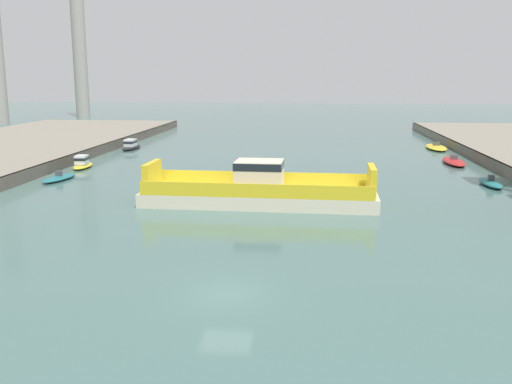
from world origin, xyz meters
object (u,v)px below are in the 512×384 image
object	(u,v)px
moored_boat_mid_left	(436,147)
smokestack_distant_a	(79,48)
moored_boat_near_left	(131,145)
moored_boat_near_right	(454,161)
moored_boat_mid_right	(491,183)
moored_boat_far_right	(59,178)
chain_ferry	(259,191)
moored_boat_far_left	(82,163)

from	to	relation	value
moored_boat_mid_left	smokestack_distant_a	distance (m)	97.92
smokestack_distant_a	moored_boat_near_left	bearing A→B (deg)	-62.38
moored_boat_near_right	moored_boat_mid_right	distance (m)	14.01
moored_boat_far_right	chain_ferry	bearing A→B (deg)	-22.66
moored_boat_far_right	moored_boat_far_left	bearing A→B (deg)	95.46
moored_boat_near_right	moored_boat_mid_left	bearing A→B (deg)	86.36
moored_boat_mid_left	moored_boat_far_right	bearing A→B (deg)	-145.67
chain_ferry	moored_boat_far_right	xyz separation A→B (m)	(-21.09, 8.80, -0.85)
moored_boat_near_left	smokestack_distant_a	size ratio (longest dim) A/B	0.19
chain_ferry	moored_boat_mid_left	distance (m)	44.21
chain_ferry	smokestack_distant_a	xyz separation A→B (m)	(-54.62, 96.73, 16.21)
moored_boat_near_left	moored_boat_mid_right	size ratio (longest dim) A/B	1.18
moored_boat_far_left	moored_boat_far_right	distance (m)	7.75
moored_boat_mid_right	smokestack_distant_a	xyz separation A→B (m)	(-75.93, 86.77, 17.01)
moored_boat_far_right	smokestack_distant_a	bearing A→B (deg)	110.87
chain_ferry	moored_boat_near_right	bearing A→B (deg)	48.55
chain_ferry	moored_boat_far_left	distance (m)	27.37
moored_boat_mid_right	chain_ferry	bearing A→B (deg)	-154.94
moored_boat_far_left	smokestack_distant_a	xyz separation A→B (m)	(-32.79, 80.22, 16.75)
moored_boat_near_left	moored_boat_far_left	world-z (taller)	moored_boat_far_left
moored_boat_near_right	smokestack_distant_a	xyz separation A→B (m)	(-75.79, 72.76, 17.01)
moored_boat_mid_left	smokestack_distant_a	xyz separation A→B (m)	(-76.70, 58.44, 17.03)
moored_boat_near_right	moored_boat_far_left	size ratio (longest dim) A/B	1.48
chain_ferry	moored_boat_mid_right	world-z (taller)	chain_ferry
moored_boat_near_right	moored_boat_mid_right	xyz separation A→B (m)	(0.13, -14.01, -0.01)
moored_boat_near_left	moored_boat_mid_left	size ratio (longest dim) A/B	0.77
moored_boat_mid_right	moored_boat_far_left	bearing A→B (deg)	171.37
moored_boat_mid_left	moored_boat_mid_right	bearing A→B (deg)	-91.57
moored_boat_mid_left	smokestack_distant_a	world-z (taller)	smokestack_distant_a
moored_boat_near_left	moored_boat_near_right	size ratio (longest dim) A/B	0.82
chain_ferry	moored_boat_far_left	size ratio (longest dim) A/B	3.84
moored_boat_near_left	moored_boat_near_right	xyz separation A→B (m)	(42.92, -9.91, -0.25)
moored_boat_near_left	chain_ferry	bearing A→B (deg)	-57.32
moored_boat_far_left	chain_ferry	bearing A→B (deg)	-37.10
moored_boat_near_right	chain_ferry	bearing A→B (deg)	-131.45
moored_boat_mid_left	moored_boat_far_right	distance (m)	52.28
moored_boat_mid_right	moored_boat_far_right	xyz separation A→B (m)	(-42.40, -1.16, -0.05)
moored_boat_mid_left	smokestack_distant_a	size ratio (longest dim) A/B	0.24
moored_boat_mid_left	moored_boat_far_left	xyz separation A→B (m)	(-43.91, -21.78, 0.29)
chain_ferry	moored_boat_mid_right	bearing A→B (deg)	25.06
moored_boat_near_right	moored_boat_far_left	bearing A→B (deg)	-170.15
chain_ferry	moored_boat_near_right	size ratio (longest dim) A/B	2.59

